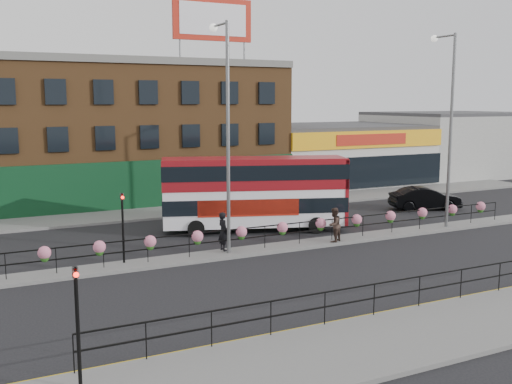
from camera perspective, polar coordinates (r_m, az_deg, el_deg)
name	(u,v)px	position (r m, az deg, el deg)	size (l,w,h in m)	color
ground	(282,249)	(30.56, 2.52, -5.40)	(120.00, 120.00, 0.00)	black
south_pavement	(458,326)	(21.32, 18.69, -11.97)	(60.00, 4.00, 0.15)	slate
north_pavement	(198,209)	(41.21, -5.59, -1.64)	(60.00, 4.00, 0.15)	slate
median	(282,247)	(30.54, 2.52, -5.26)	(60.00, 1.60, 0.15)	slate
yellow_line_inner	(411,306)	(22.91, 14.55, -10.51)	(60.00, 0.10, 0.01)	gold
yellow_line_outer	(414,308)	(22.79, 14.85, -10.63)	(60.00, 0.10, 0.01)	gold
brick_building	(110,131)	(47.09, -13.75, 5.63)	(25.00, 12.21, 10.30)	brown
supermarket	(330,154)	(55.19, 7.09, 3.64)	(15.00, 12.25, 5.30)	silver
warehouse_east	(451,143)	(64.53, 18.07, 4.45)	(14.50, 12.00, 6.30)	#A7A6A2
billboard	(213,20)	(44.62, -4.15, 16.06)	(6.00, 0.29, 4.40)	red
median_railing	(282,228)	(30.32, 2.53, -3.48)	(30.04, 0.56, 1.23)	black
south_railing	(374,292)	(21.10, 11.20, -9.34)	(20.04, 0.05, 1.12)	black
double_decker_bus	(255,186)	(34.19, -0.08, 0.56)	(10.70, 5.71, 4.23)	white
car	(425,198)	(42.82, 15.81, -0.58)	(5.04, 3.17, 1.57)	black
pedestrian_a	(223,231)	(29.39, -3.14, -3.77)	(0.51, 0.73, 1.91)	black
pedestrian_b	(334,225)	(31.41, 7.45, -3.12)	(1.08, 0.99, 1.80)	#3B2A23
lamp_column_west	(225,118)	(28.48, -2.92, 7.09)	(0.39, 1.92, 10.96)	slate
lamp_column_east	(448,114)	(36.24, 17.81, 7.12)	(0.40, 1.94, 11.06)	slate
traffic_light_south	(77,301)	(15.89, -16.72, -9.88)	(0.15, 0.28, 3.65)	black
traffic_light_median	(122,212)	(27.52, -12.60, -1.92)	(0.15, 0.28, 3.65)	black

